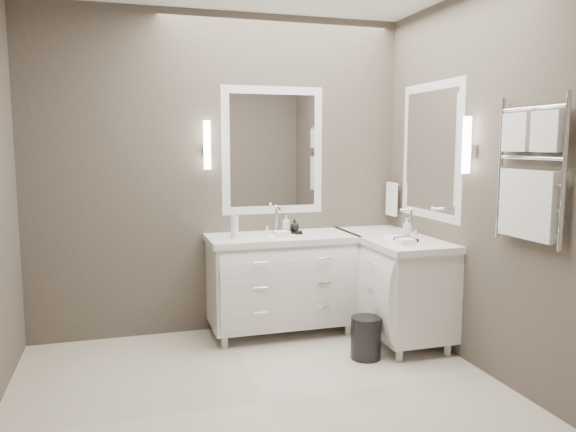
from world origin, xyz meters
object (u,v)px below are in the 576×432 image
object	(u,v)px
towel_ladder	(529,180)
waste_bin	(366,338)
vanity_back	(281,277)
vanity_right	(393,279)

from	to	relation	value
towel_ladder	waste_bin	distance (m)	1.65
vanity_back	towel_ladder	size ratio (longest dim) A/B	1.38
vanity_right	towel_ladder	distance (m)	1.60
vanity_back	vanity_right	size ratio (longest dim) A/B	1.00
vanity_back	vanity_right	distance (m)	0.93
waste_bin	vanity_back	bearing A→B (deg)	121.45
vanity_back	towel_ladder	xyz separation A→B (m)	(1.10, -1.63, 0.91)
vanity_right	towel_ladder	bearing A→B (deg)	-80.16
vanity_right	vanity_back	bearing A→B (deg)	159.62
vanity_right	towel_ladder	size ratio (longest dim) A/B	1.38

